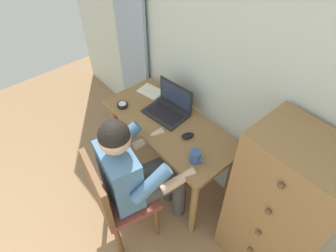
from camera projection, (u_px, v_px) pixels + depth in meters
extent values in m
cube|color=silver|center=(247.00, 75.00, 1.91)|extent=(4.80, 0.05, 2.50)
cube|color=#8EA3B7|center=(130.00, 27.00, 2.64)|extent=(0.45, 0.03, 2.27)
cube|color=olive|center=(169.00, 124.00, 2.34)|extent=(1.17, 0.53, 0.03)
cylinder|color=olive|center=(117.00, 132.00, 2.79)|extent=(0.06, 0.06, 0.70)
cylinder|color=olive|center=(194.00, 208.00, 2.22)|extent=(0.06, 0.06, 0.70)
cylinder|color=olive|center=(151.00, 113.00, 2.98)|extent=(0.06, 0.06, 0.70)
cylinder|color=olive|center=(230.00, 179.00, 2.41)|extent=(0.06, 0.06, 0.70)
cube|color=olive|center=(279.00, 212.00, 1.88)|extent=(0.58, 0.41, 1.27)
sphere|color=brown|center=(250.00, 250.00, 1.96)|extent=(0.04, 0.04, 0.04)
sphere|color=brown|center=(258.00, 233.00, 1.78)|extent=(0.04, 0.04, 0.04)
sphere|color=brown|center=(268.00, 212.00, 1.60)|extent=(0.04, 0.04, 0.04)
sphere|color=brown|center=(281.00, 186.00, 1.42)|extent=(0.04, 0.04, 0.04)
cube|color=brown|center=(126.00, 197.00, 2.17)|extent=(0.49, 0.47, 0.05)
cube|color=brown|center=(97.00, 190.00, 1.95)|extent=(0.42, 0.12, 0.42)
cylinder|color=brown|center=(156.00, 221.00, 2.29)|extent=(0.04, 0.04, 0.42)
cylinder|color=brown|center=(138.00, 188.00, 2.50)|extent=(0.04, 0.04, 0.42)
cylinder|color=brown|center=(119.00, 240.00, 2.18)|extent=(0.04, 0.04, 0.42)
cylinder|color=brown|center=(102.00, 205.00, 2.39)|extent=(0.04, 0.04, 0.42)
cylinder|color=#4C4C4C|center=(157.00, 190.00, 2.17)|extent=(0.21, 0.42, 0.14)
cylinder|color=#4C4C4C|center=(146.00, 172.00, 2.28)|extent=(0.21, 0.42, 0.14)
cylinder|color=#4C4C4C|center=(179.00, 196.00, 2.41)|extent=(0.11, 0.11, 0.49)
cylinder|color=#4C4C4C|center=(168.00, 180.00, 2.52)|extent=(0.11, 0.11, 0.49)
cube|color=teal|center=(120.00, 175.00, 1.98)|extent=(0.39, 0.26, 0.46)
cylinder|color=teal|center=(151.00, 184.00, 1.83)|extent=(0.14, 0.31, 0.25)
cylinder|color=teal|center=(123.00, 139.00, 2.10)|extent=(0.14, 0.31, 0.25)
cylinder|color=#DBAD8E|center=(178.00, 181.00, 1.98)|extent=(0.12, 0.28, 0.11)
cylinder|color=#DBAD8E|center=(149.00, 139.00, 2.25)|extent=(0.12, 0.28, 0.11)
sphere|color=#DBAD8E|center=(115.00, 139.00, 1.73)|extent=(0.20, 0.20, 0.20)
sphere|color=black|center=(114.00, 135.00, 1.71)|extent=(0.20, 0.20, 0.20)
cube|color=#232326|center=(166.00, 113.00, 2.39)|extent=(0.37, 0.28, 0.02)
cube|color=black|center=(165.00, 113.00, 2.38)|extent=(0.30, 0.19, 0.00)
cube|color=#232326|center=(176.00, 95.00, 2.37)|extent=(0.34, 0.05, 0.22)
cube|color=#2D3851|center=(175.00, 95.00, 2.37)|extent=(0.30, 0.04, 0.18)
ellipsoid|color=black|center=(188.00, 136.00, 2.20)|extent=(0.09, 0.11, 0.03)
cylinder|color=black|center=(122.00, 105.00, 2.46)|extent=(0.09, 0.09, 0.03)
cylinder|color=silver|center=(122.00, 104.00, 2.44)|extent=(0.06, 0.06, 0.00)
cube|color=silver|center=(151.00, 91.00, 2.60)|extent=(0.24, 0.19, 0.01)
cylinder|color=#33518C|center=(195.00, 156.00, 2.02)|extent=(0.08, 0.08, 0.09)
torus|color=#33518C|center=(200.00, 160.00, 1.99)|extent=(0.06, 0.01, 0.06)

